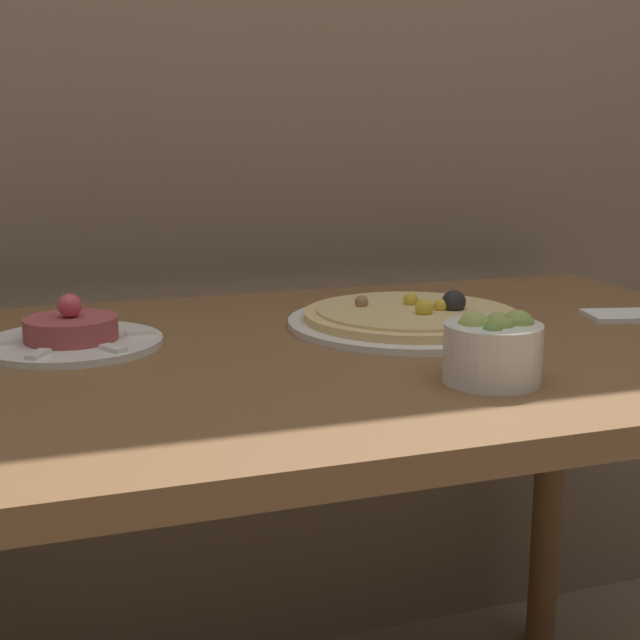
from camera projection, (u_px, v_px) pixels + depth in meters
name	position (u px, v px, depth m)	size (l,w,h in m)	color
dining_table	(352.00, 418.00, 1.24)	(1.26, 0.82, 0.78)	brown
pizza_plate	(412.00, 318.00, 1.33)	(0.37, 0.37, 0.05)	white
tartare_plate	(72.00, 336.00, 1.20)	(0.24, 0.24, 0.07)	white
small_bowl	(493.00, 348.00, 1.03)	(0.11, 0.11, 0.08)	white
napkin	(630.00, 315.00, 1.38)	(0.15, 0.11, 0.01)	white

